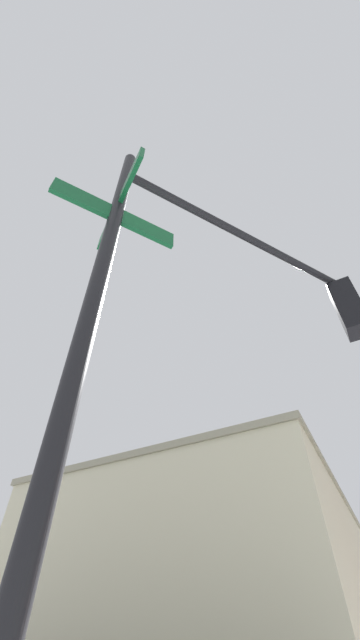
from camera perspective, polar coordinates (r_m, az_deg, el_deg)
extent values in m
cylinder|color=black|center=(2.03, -15.80, -4.29)|extent=(0.12, 0.12, 5.45)
cylinder|color=black|center=(4.29, 10.59, 13.21)|extent=(1.73, 2.56, 0.09)
cube|color=black|center=(4.78, 25.85, 1.75)|extent=(0.28, 0.28, 0.80)
sphere|color=red|center=(5.05, 26.07, 3.09)|extent=(0.18, 0.18, 0.18)
sphere|color=orange|center=(4.88, 26.98, 1.11)|extent=(0.18, 0.18, 0.18)
cube|color=#0F5128|center=(3.18, -10.40, 16.53)|extent=(0.64, 0.94, 0.20)
cube|color=#0F5128|center=(3.37, -9.90, 18.33)|extent=(0.86, 0.58, 0.20)
cube|color=beige|center=(29.37, 6.08, -37.96)|extent=(18.54, 21.82, 9.83)
cube|color=gray|center=(30.40, 5.26, -28.36)|extent=(18.84, 22.12, 0.40)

